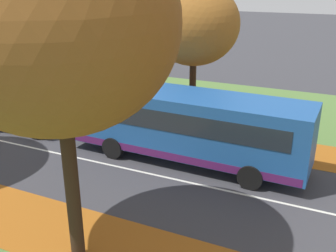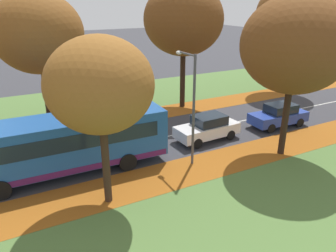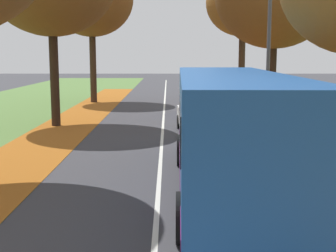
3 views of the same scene
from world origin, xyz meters
name	(u,v)px [view 2 (image 2 of 3)]	position (x,y,z in m)	size (l,w,h in m)	color
grass_verge_left	(157,95)	(-9.20, 20.00, 0.00)	(12.00, 90.00, 0.01)	#517538
leaf_litter_left	(112,120)	(-4.60, 14.00, 0.01)	(2.80, 60.00, 0.00)	#9E5619
grass_verge_right	(325,188)	(9.20, 20.00, 0.00)	(12.00, 90.00, 0.01)	#517538
leaf_litter_right	(171,175)	(4.60, 14.00, 0.01)	(2.80, 60.00, 0.00)	#9E5619
road_centre_line	(214,127)	(0.00, 20.00, 0.00)	(0.12, 80.00, 0.01)	silver
tree_left_near	(38,33)	(-5.30, 9.71, 6.45)	(5.76, 5.76, 9.05)	black
tree_left_mid	(184,20)	(-5.17, 20.38, 7.01)	(6.19, 6.19, 9.81)	black
tree_left_far	(288,14)	(-5.08, 31.43, 7.22)	(5.84, 5.84, 9.87)	#382619
tree_right_near	(100,85)	(5.29, 10.45, 5.33)	(4.34, 4.34, 7.31)	#382619
tree_right_mid	(295,45)	(5.35, 20.99, 6.26)	(5.75, 5.75, 8.87)	black
streetlamp_right	(191,97)	(3.67, 15.68, 3.74)	(1.89, 0.28, 6.00)	#47474C
bus	(65,143)	(1.80, 9.41, 1.70)	(2.83, 10.45, 2.98)	#1E5199
car_white_lead	(208,128)	(1.62, 18.29, 0.81)	(1.94, 4.28, 1.62)	silver
car_blue_following	(279,115)	(2.00, 24.12, 0.81)	(1.92, 4.27, 1.62)	#233D9E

